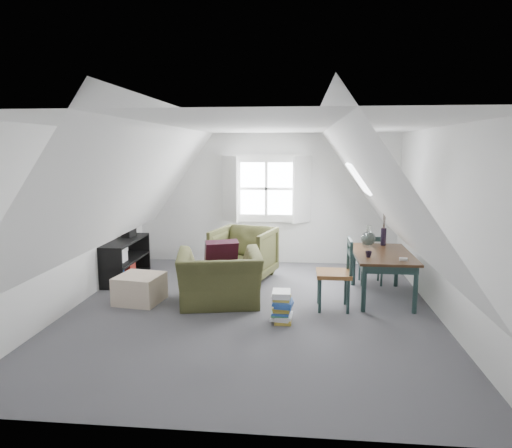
# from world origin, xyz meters

# --- Properties ---
(floor) EXTENTS (5.50, 5.50, 0.00)m
(floor) POSITION_xyz_m (0.00, 0.00, 0.00)
(floor) COLOR #4A4A4F
(floor) RESTS_ON ground
(ceiling) EXTENTS (5.50, 5.50, 0.00)m
(ceiling) POSITION_xyz_m (0.00, 0.00, 2.50)
(ceiling) COLOR white
(ceiling) RESTS_ON wall_back
(wall_back) EXTENTS (5.00, 0.00, 5.00)m
(wall_back) POSITION_xyz_m (0.00, 2.75, 1.25)
(wall_back) COLOR silver
(wall_back) RESTS_ON ground
(wall_front) EXTENTS (5.00, 0.00, 5.00)m
(wall_front) POSITION_xyz_m (0.00, -2.75, 1.25)
(wall_front) COLOR silver
(wall_front) RESTS_ON ground
(wall_left) EXTENTS (0.00, 5.50, 5.50)m
(wall_left) POSITION_xyz_m (-2.50, 0.00, 1.25)
(wall_left) COLOR silver
(wall_left) RESTS_ON ground
(wall_right) EXTENTS (0.00, 5.50, 5.50)m
(wall_right) POSITION_xyz_m (2.50, 0.00, 1.25)
(wall_right) COLOR silver
(wall_right) RESTS_ON ground
(slope_left) EXTENTS (3.19, 5.50, 4.48)m
(slope_left) POSITION_xyz_m (-1.55, 0.00, 1.78)
(slope_left) COLOR white
(slope_left) RESTS_ON wall_left
(slope_right) EXTENTS (3.19, 5.50, 4.48)m
(slope_right) POSITION_xyz_m (1.55, 0.00, 1.78)
(slope_right) COLOR white
(slope_right) RESTS_ON wall_right
(dormer_window) EXTENTS (1.71, 0.35, 1.30)m
(dormer_window) POSITION_xyz_m (0.00, 2.68, 1.45)
(dormer_window) COLOR white
(dormer_window) RESTS_ON wall_back
(skylight) EXTENTS (0.35, 0.75, 0.47)m
(skylight) POSITION_xyz_m (1.55, 1.30, 1.75)
(skylight) COLOR white
(skylight) RESTS_ON slope_right
(armchair_near) EXTENTS (1.34, 1.23, 0.76)m
(armchair_near) POSITION_xyz_m (-0.48, 0.24, 0.00)
(armchair_near) COLOR #404121
(armchair_near) RESTS_ON floor
(armchair_far) EXTENTS (1.18, 1.20, 0.89)m
(armchair_far) POSITION_xyz_m (-0.29, 1.54, 0.00)
(armchair_far) COLOR #404121
(armchair_far) RESTS_ON floor
(throw_pillow) EXTENTS (0.54, 0.43, 0.49)m
(throw_pillow) POSITION_xyz_m (-0.48, 0.39, 0.67)
(throw_pillow) COLOR #390F1E
(throw_pillow) RESTS_ON armchair_near
(ottoman) EXTENTS (0.69, 0.69, 0.40)m
(ottoman) POSITION_xyz_m (-1.65, 0.20, 0.20)
(ottoman) COLOR #C8B299
(ottoman) RESTS_ON floor
(dining_table) EXTENTS (0.83, 1.38, 0.69)m
(dining_table) POSITION_xyz_m (1.88, 0.72, 0.60)
(dining_table) COLOR black
(dining_table) RESTS_ON floor
(demijohn) EXTENTS (0.23, 0.23, 0.32)m
(demijohn) POSITION_xyz_m (1.73, 1.17, 0.82)
(demijohn) COLOR silver
(demijohn) RESTS_ON dining_table
(vase_twigs) EXTENTS (0.09, 0.10, 0.68)m
(vase_twigs) POSITION_xyz_m (1.98, 1.27, 0.84)
(vase_twigs) COLOR black
(vase_twigs) RESTS_ON dining_table
(cup) EXTENTS (0.09, 0.09, 0.09)m
(cup) POSITION_xyz_m (1.63, 0.42, 0.69)
(cup) COLOR black
(cup) RESTS_ON dining_table
(paper_box) EXTENTS (0.12, 0.09, 0.04)m
(paper_box) POSITION_xyz_m (2.08, 0.27, 0.71)
(paper_box) COLOR white
(paper_box) RESTS_ON dining_table
(dining_chair_far) EXTENTS (0.39, 0.39, 0.82)m
(dining_chair_far) POSITION_xyz_m (1.83, 1.44, 0.43)
(dining_chair_far) COLOR brown
(dining_chair_far) RESTS_ON floor
(dining_chair_near) EXTENTS (0.47, 0.47, 1.00)m
(dining_chair_near) POSITION_xyz_m (1.17, 0.19, 0.52)
(dining_chair_near) COLOR brown
(dining_chair_near) RESTS_ON floor
(media_shelf) EXTENTS (0.44, 1.33, 0.68)m
(media_shelf) POSITION_xyz_m (-2.33, 1.30, 0.31)
(media_shelf) COLOR black
(media_shelf) RESTS_ON floor
(electronics_box) EXTENTS (0.21, 0.26, 0.18)m
(electronics_box) POSITION_xyz_m (-2.33, 1.60, 0.76)
(electronics_box) COLOR black
(electronics_box) RESTS_ON media_shelf
(magazine_stack) EXTENTS (0.30, 0.36, 0.41)m
(magazine_stack) POSITION_xyz_m (0.44, -0.37, 0.20)
(magazine_stack) COLOR #B29933
(magazine_stack) RESTS_ON floor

